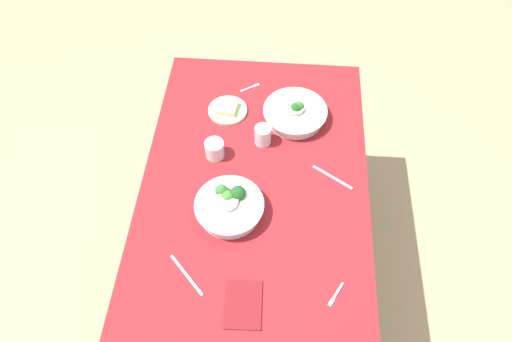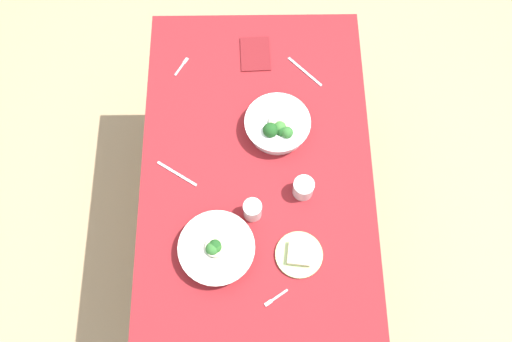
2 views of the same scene
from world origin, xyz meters
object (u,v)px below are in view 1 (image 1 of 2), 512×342
(water_glass_center, at_px, (263,135))
(fork_by_near_bowl, at_px, (251,87))
(table_knife_left, at_px, (332,177))
(broccoli_bowl_far, at_px, (230,206))
(napkin_folded_upper, at_px, (242,304))
(water_glass_side, at_px, (215,149))
(bread_side_plate, at_px, (228,110))
(table_knife_right, at_px, (186,275))
(fork_by_far_bowl, at_px, (335,295))
(broccoli_bowl_near, at_px, (295,113))

(water_glass_center, bearing_deg, fork_by_near_bowl, 13.58)
(fork_by_near_bowl, xyz_separation_m, table_knife_left, (-0.47, -0.36, -0.00))
(broccoli_bowl_far, xyz_separation_m, napkin_folded_upper, (-0.35, -0.08, -0.03))
(water_glass_center, height_order, water_glass_side, water_glass_center)
(fork_by_near_bowl, bearing_deg, table_knife_left, -85.81)
(bread_side_plate, relative_size, table_knife_left, 0.95)
(broccoli_bowl_far, relative_size, table_knife_left, 1.42)
(broccoli_bowl_far, height_order, table_knife_right, broccoli_bowl_far)
(water_glass_center, bearing_deg, water_glass_side, 114.13)
(broccoli_bowl_far, relative_size, bread_side_plate, 1.50)
(water_glass_center, distance_m, fork_by_far_bowl, 0.71)
(broccoli_bowl_far, height_order, fork_by_near_bowl, broccoli_bowl_far)
(bread_side_plate, xyz_separation_m, table_knife_left, (-0.32, -0.45, -0.01))
(napkin_folded_upper, bearing_deg, broccoli_bowl_far, 12.37)
(broccoli_bowl_near, distance_m, napkin_folded_upper, 0.85)
(fork_by_far_bowl, height_order, table_knife_left, same)
(water_glass_side, height_order, table_knife_left, water_glass_side)
(broccoli_bowl_near, bearing_deg, water_glass_center, 137.34)
(bread_side_plate, bearing_deg, fork_by_far_bowl, -150.60)
(fork_by_near_bowl, relative_size, table_knife_right, 0.46)
(water_glass_side, relative_size, napkin_folded_upper, 0.47)
(broccoli_bowl_near, bearing_deg, napkin_folded_upper, 169.74)
(broccoli_bowl_far, bearing_deg, broccoli_bowl_near, -25.33)
(broccoli_bowl_near, distance_m, bread_side_plate, 0.30)
(bread_side_plate, xyz_separation_m, napkin_folded_upper, (-0.86, -0.14, -0.01))
(broccoli_bowl_far, xyz_separation_m, water_glass_center, (0.34, -0.10, 0.01))
(fork_by_near_bowl, height_order, table_knife_right, same)
(broccoli_bowl_near, bearing_deg, fork_by_near_bowl, 50.01)
(fork_by_near_bowl, distance_m, table_knife_right, 0.94)
(water_glass_side, distance_m, table_knife_right, 0.53)
(water_glass_side, relative_size, fork_by_near_bowl, 0.91)
(broccoli_bowl_near, distance_m, table_knife_right, 0.83)
(fork_by_near_bowl, height_order, table_knife_left, same)
(broccoli_bowl_near, height_order, water_glass_center, broccoli_bowl_near)
(broccoli_bowl_near, relative_size, napkin_folded_upper, 1.65)
(broccoli_bowl_near, distance_m, water_glass_side, 0.39)
(water_glass_side, bearing_deg, broccoli_bowl_near, -54.75)
(water_glass_side, height_order, fork_by_near_bowl, water_glass_side)
(bread_side_plate, height_order, fork_by_far_bowl, bread_side_plate)
(broccoli_bowl_near, xyz_separation_m, fork_by_near_bowl, (0.17, 0.20, -0.03))
(water_glass_center, bearing_deg, napkin_folded_upper, 178.15)
(fork_by_near_bowl, xyz_separation_m, table_knife_right, (-0.92, 0.15, -0.00))
(bread_side_plate, bearing_deg, broccoli_bowl_near, -93.66)
(water_glass_center, height_order, fork_by_far_bowl, water_glass_center)
(fork_by_far_bowl, xyz_separation_m, table_knife_left, (0.48, 0.00, -0.00))
(broccoli_bowl_far, bearing_deg, fork_by_far_bowl, -127.69)
(fork_by_near_bowl, relative_size, table_knife_left, 0.48)
(broccoli_bowl_near, height_order, fork_by_far_bowl, broccoli_bowl_near)
(table_knife_left, distance_m, napkin_folded_upper, 0.62)
(bread_side_plate, distance_m, table_knife_right, 0.77)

